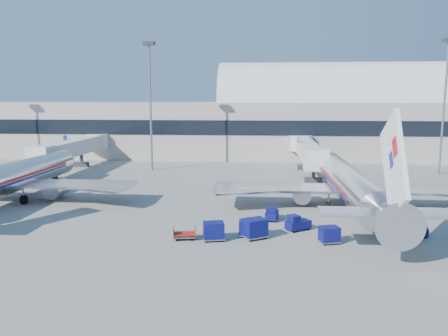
# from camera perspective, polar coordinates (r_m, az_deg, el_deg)

# --- Properties ---
(ground) EXTENTS (260.00, 260.00, 0.00)m
(ground) POSITION_cam_1_polar(r_m,az_deg,el_deg) (48.19, 5.28, -6.40)
(ground) COLOR gray
(ground) RESTS_ON ground
(terminal) EXTENTS (170.00, 28.15, 21.00)m
(terminal) POSITION_cam_1_polar(r_m,az_deg,el_deg) (103.40, -2.47, 6.09)
(terminal) COLOR #B2AA9E
(terminal) RESTS_ON ground
(airliner_main) EXTENTS (32.00, 37.26, 12.07)m
(airliner_main) POSITION_cam_1_polar(r_m,az_deg,el_deg) (52.96, 16.18, -2.07)
(airliner_main) COLOR silver
(airliner_main) RESTS_ON ground
(airliner_mid) EXTENTS (32.00, 37.26, 12.07)m
(airliner_mid) POSITION_cam_1_polar(r_m,az_deg,el_deg) (60.73, -26.51, -1.28)
(airliner_mid) COLOR silver
(airliner_mid) RESTS_ON ground
(jetbridge_near) EXTENTS (4.40, 27.50, 6.25)m
(jetbridge_near) POSITION_cam_1_polar(r_m,az_deg,el_deg) (78.20, 10.75, 2.36)
(jetbridge_near) COLOR silver
(jetbridge_near) RESTS_ON ground
(jetbridge_mid) EXTENTS (4.40, 27.50, 6.25)m
(jetbridge_mid) POSITION_cam_1_polar(r_m,az_deg,el_deg) (84.85, -18.77, 2.55)
(jetbridge_mid) COLOR silver
(jetbridge_mid) RESTS_ON ground
(mast_west) EXTENTS (2.00, 1.20, 22.60)m
(mast_west) POSITION_cam_1_polar(r_m,az_deg,el_deg) (78.94, -9.63, 10.35)
(mast_west) COLOR slate
(mast_west) RESTS_ON ground
(mast_east) EXTENTS (2.00, 1.20, 22.60)m
(mast_east) POSITION_cam_1_polar(r_m,az_deg,el_deg) (82.34, 26.96, 9.45)
(mast_east) COLOR slate
(mast_east) RESTS_ON ground
(barrier_near) EXTENTS (3.00, 0.55, 0.90)m
(barrier_near) POSITION_cam_1_polar(r_m,az_deg,el_deg) (53.32, 25.08, -5.23)
(barrier_near) COLOR #9E9E96
(barrier_near) RESTS_ON ground
(tug_lead) EXTENTS (2.70, 2.36, 1.59)m
(tug_lead) POSITION_cam_1_polar(r_m,az_deg,el_deg) (43.71, 9.54, -7.12)
(tug_lead) COLOR #0B0D54
(tug_lead) RESTS_ON ground
(tug_right) EXTENTS (2.45, 1.54, 1.48)m
(tug_right) POSITION_cam_1_polar(r_m,az_deg,el_deg) (45.06, 23.52, -7.34)
(tug_right) COLOR #0B0D54
(tug_right) RESTS_ON ground
(tug_left) EXTENTS (1.56, 2.54, 1.55)m
(tug_left) POSITION_cam_1_polar(r_m,az_deg,el_deg) (46.96, 6.25, -5.94)
(tug_left) COLOR #0B0D54
(tug_left) RESTS_ON ground
(cart_train_a) EXTENTS (2.66, 2.49, 1.87)m
(cart_train_a) POSITION_cam_1_polar(r_m,az_deg,el_deg) (40.73, 4.04, -7.82)
(cart_train_a) COLOR #0B0D54
(cart_train_a) RESTS_ON ground
(cart_train_b) EXTENTS (1.77, 1.38, 1.52)m
(cart_train_b) POSITION_cam_1_polar(r_m,az_deg,el_deg) (41.32, 3.11, -7.84)
(cart_train_b) COLOR #0B0D54
(cart_train_b) RESTS_ON ground
(cart_train_c) EXTENTS (2.21, 1.87, 1.70)m
(cart_train_c) POSITION_cam_1_polar(r_m,az_deg,el_deg) (40.14, -1.37, -8.19)
(cart_train_c) COLOR #0B0D54
(cart_train_c) RESTS_ON ground
(cart_solo_near) EXTENTS (2.02, 1.73, 1.53)m
(cart_solo_near) POSITION_cam_1_polar(r_m,az_deg,el_deg) (40.50, 13.59, -8.43)
(cart_solo_near) COLOR #0B0D54
(cart_solo_near) RESTS_ON ground
(cart_open_red) EXTENTS (2.27, 1.77, 0.55)m
(cart_open_red) POSITION_cam_1_polar(r_m,az_deg,el_deg) (40.77, -5.15, -8.71)
(cart_open_red) COLOR slate
(cart_open_red) RESTS_ON ground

